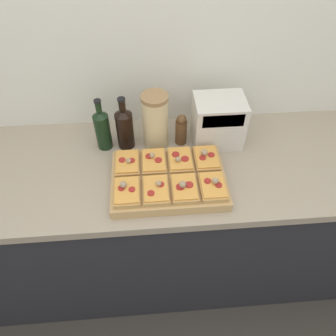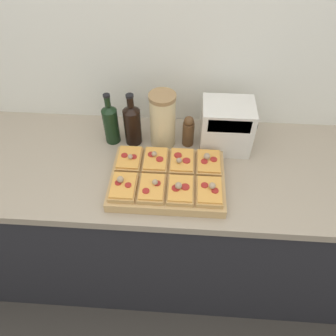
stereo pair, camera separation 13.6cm
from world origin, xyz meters
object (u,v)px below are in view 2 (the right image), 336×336
cutting_board (168,180)px  pepper_mill (188,131)px  wine_bottle (132,123)px  grain_jar_tall (163,120)px  toaster_oven (226,126)px  olive_oil_bottle (111,123)px

cutting_board → pepper_mill: pepper_mill is taller
wine_bottle → grain_jar_tall: grain_jar_tall is taller
cutting_board → toaster_oven: toaster_oven is taller
olive_oil_bottle → wine_bottle: (0.10, 0.00, 0.00)m
toaster_oven → pepper_mill: bearing=179.7°
cutting_board → wine_bottle: bearing=124.9°
cutting_board → toaster_oven: size_ratio=1.90×
cutting_board → olive_oil_bottle: 0.39m
grain_jar_tall → pepper_mill: size_ratio=1.70×
pepper_mill → toaster_oven: (0.17, -0.00, 0.04)m
grain_jar_tall → pepper_mill: (0.12, 0.00, -0.06)m
olive_oil_bottle → pepper_mill: olive_oil_bottle is taller
olive_oil_bottle → grain_jar_tall: bearing=0.0°
cutting_board → grain_jar_tall: 0.28m
cutting_board → grain_jar_tall: grain_jar_tall is taller
wine_bottle → toaster_oven: (0.43, -0.00, 0.01)m
wine_bottle → pepper_mill: (0.26, 0.00, -0.03)m
olive_oil_bottle → wine_bottle: 0.10m
grain_jar_tall → toaster_oven: 0.29m
olive_oil_bottle → pepper_mill: bearing=0.0°
pepper_mill → toaster_oven: 0.17m
olive_oil_bottle → cutting_board: bearing=-42.6°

